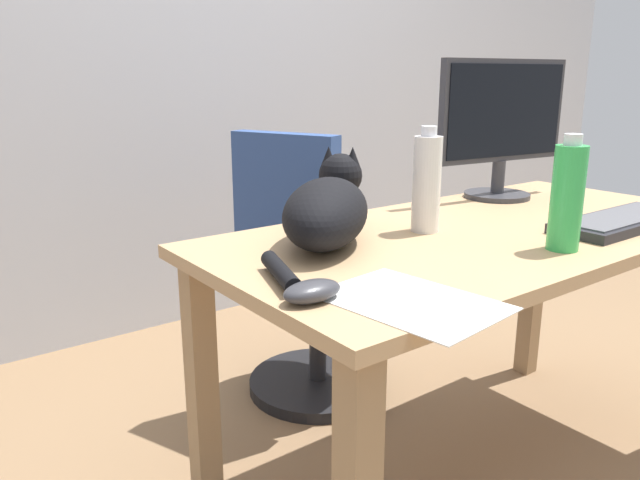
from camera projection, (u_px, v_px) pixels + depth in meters
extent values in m
plane|color=#846647|center=(469.00, 474.00, 1.71)|extent=(8.00, 8.00, 0.00)
cube|color=silver|center=(198.00, 20.00, 2.56)|extent=(6.00, 0.04, 2.60)
cube|color=tan|center=(487.00, 234.00, 1.53)|extent=(1.44, 0.69, 0.03)
cube|color=#977752|center=(202.00, 395.00, 1.46)|extent=(0.06, 0.06, 0.68)
cube|color=#977752|center=(533.00, 285.00, 2.22)|extent=(0.06, 0.06, 0.68)
cylinder|color=black|center=(318.00, 383.00, 2.17)|extent=(0.48, 0.48, 0.04)
cylinder|color=black|center=(318.00, 329.00, 2.12)|extent=(0.06, 0.06, 0.45)
cylinder|color=navy|center=(318.00, 258.00, 2.05)|extent=(0.44, 0.44, 0.06)
cube|color=navy|center=(285.00, 200.00, 1.84)|extent=(0.19, 0.35, 0.40)
cylinder|color=#333338|center=(497.00, 195.00, 1.90)|extent=(0.20, 0.20, 0.01)
cylinder|color=#333338|center=(498.00, 177.00, 1.89)|extent=(0.04, 0.04, 0.10)
cube|color=#333338|center=(503.00, 111.00, 1.83)|extent=(0.48, 0.09, 0.30)
cube|color=black|center=(507.00, 111.00, 1.82)|extent=(0.45, 0.06, 0.27)
cube|color=#232328|center=(622.00, 221.00, 1.54)|extent=(0.44, 0.15, 0.02)
cube|color=#515156|center=(623.00, 216.00, 1.54)|extent=(0.40, 0.12, 0.00)
ellipsoid|color=black|center=(326.00, 213.00, 1.35)|extent=(0.39, 0.38, 0.15)
sphere|color=black|center=(340.00, 175.00, 1.53)|extent=(0.11, 0.11, 0.11)
cone|color=black|center=(329.00, 155.00, 1.53)|extent=(0.04, 0.04, 0.04)
cone|color=black|center=(353.00, 156.00, 1.52)|extent=(0.04, 0.04, 0.04)
cylinder|color=black|center=(281.00, 272.00, 1.12)|extent=(0.09, 0.18, 0.03)
ellipsoid|color=#333338|center=(312.00, 291.00, 1.02)|extent=(0.11, 0.06, 0.04)
cube|color=white|center=(411.00, 301.00, 1.03)|extent=(0.24, 0.32, 0.00)
cylinder|color=silver|center=(427.00, 185.00, 1.46)|extent=(0.07, 0.07, 0.23)
cylinder|color=silver|center=(429.00, 131.00, 1.43)|extent=(0.04, 0.04, 0.02)
cylinder|color=green|center=(567.00, 199.00, 1.31)|extent=(0.07, 0.07, 0.23)
cylinder|color=silver|center=(573.00, 140.00, 1.27)|extent=(0.04, 0.04, 0.02)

